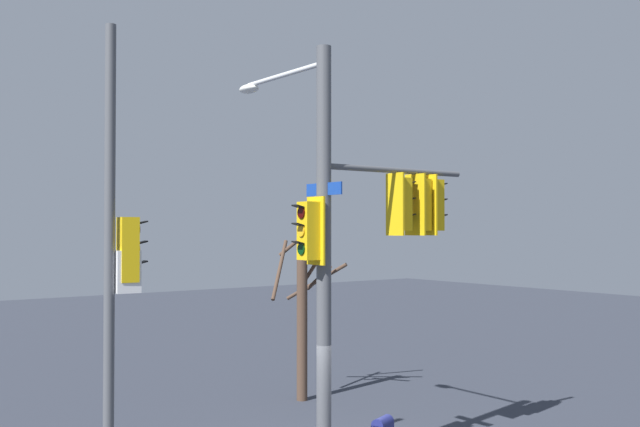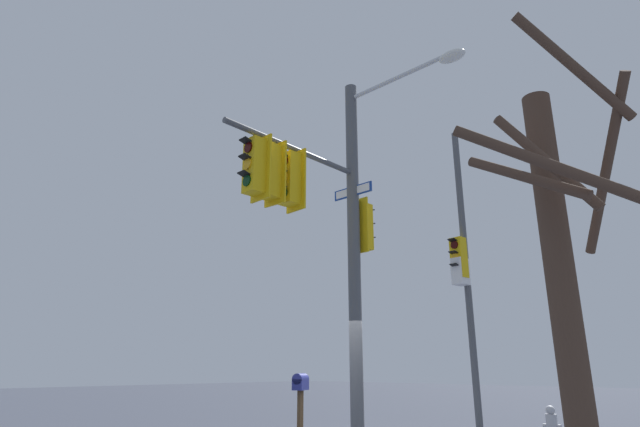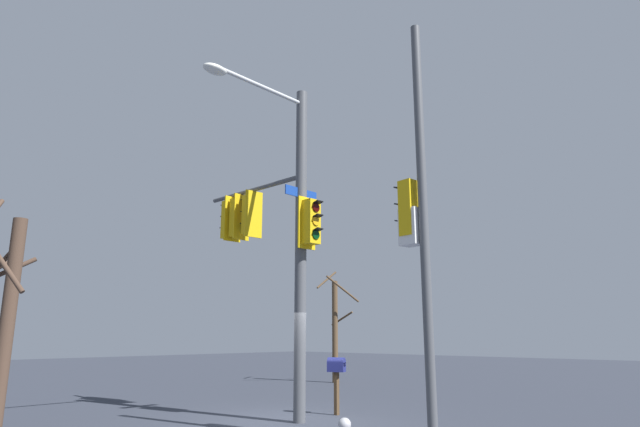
{
  "view_description": "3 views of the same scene",
  "coord_description": "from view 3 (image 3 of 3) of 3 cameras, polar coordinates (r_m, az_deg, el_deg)",
  "views": [
    {
      "loc": [
        11.41,
        -9.06,
        4.72
      ],
      "look_at": [
        0.57,
        -0.92,
        5.0
      ],
      "focal_mm": 41.59,
      "sensor_mm": 36.0,
      "label": 1
    },
    {
      "loc": [
        -6.93,
        8.23,
        1.52
      ],
      "look_at": [
        0.66,
        0.05,
        4.94
      ],
      "focal_mm": 28.44,
      "sensor_mm": 36.0,
      "label": 2
    },
    {
      "loc": [
        -9.12,
        -9.69,
        1.96
      ],
      "look_at": [
        0.39,
        -0.86,
        4.94
      ],
      "focal_mm": 29.88,
      "sensor_mm": 36.0,
      "label": 3
    }
  ],
  "objects": [
    {
      "name": "bare_tree_behind_pole",
      "position": [
        13.16,
        -30.7,
        -8.87
      ],
      "size": [
        1.93,
        2.3,
        5.01
      ],
      "color": "#483428",
      "rests_on": "ground"
    },
    {
      "name": "secondary_pole_assembly",
      "position": [
        10.32,
        10.41,
        -0.55
      ],
      "size": [
        0.39,
        0.73,
        8.16
      ],
      "rotation": [
        0.0,
        0.0,
        1.47
      ],
      "color": "#4C4F54",
      "rests_on": "ground"
    },
    {
      "name": "ground_plane",
      "position": [
        13.45,
        -4.11,
        -21.29
      ],
      "size": [
        80.0,
        80.0,
        0.0
      ],
      "primitive_type": "plane",
      "color": "#2E333E"
    },
    {
      "name": "main_signal_pole_assembly",
      "position": [
        13.87,
        -4.83,
        -1.05
      ],
      "size": [
        3.63,
        4.4,
        8.24
      ],
      "rotation": [
        0.0,
        0.0,
        1.56
      ],
      "color": "#4C4F54",
      "rests_on": "ground"
    },
    {
      "name": "bare_tree_across_street",
      "position": [
        23.74,
        1.65,
        -12.02
      ],
      "size": [
        1.68,
        1.7,
        4.84
      ],
      "color": "brown",
      "rests_on": "ground"
    },
    {
      "name": "mailbox",
      "position": [
        14.27,
        1.77,
        -16.35
      ],
      "size": [
        0.39,
        0.5,
        1.41
      ],
      "rotation": [
        0.0,
        0.0,
        0.39
      ],
      "color": "#4C3823",
      "rests_on": "ground"
    }
  ]
}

